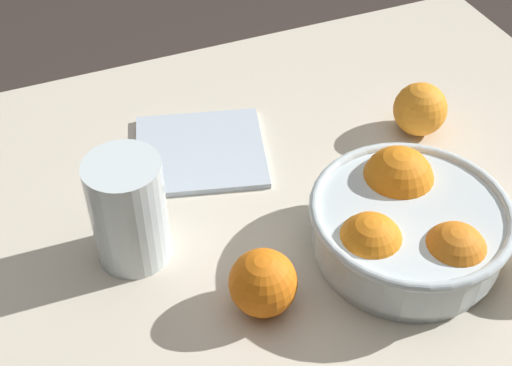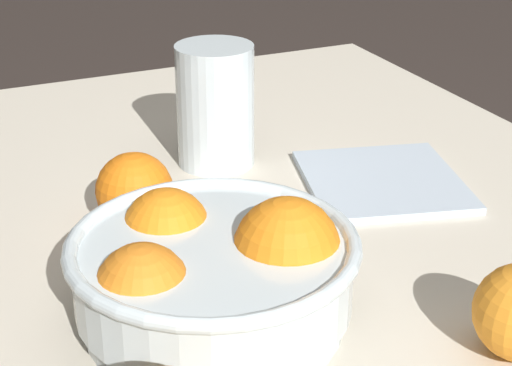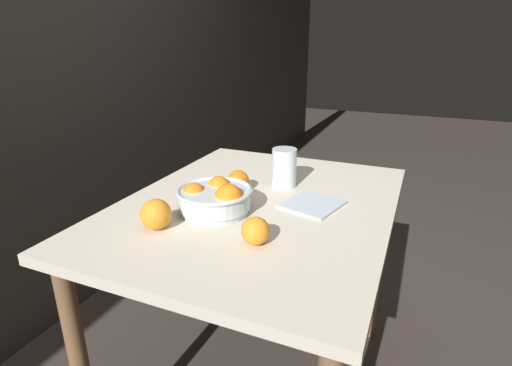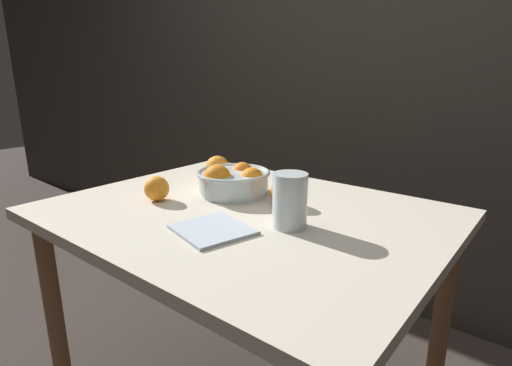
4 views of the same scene
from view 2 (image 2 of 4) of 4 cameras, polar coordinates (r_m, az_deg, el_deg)
name	(u,v)px [view 2 (image 2 of 4)]	position (r m, az deg, el deg)	size (l,w,h in m)	color
dining_table	(256,324)	(0.84, -0.02, -9.37)	(1.03, 0.81, 0.76)	beige
fruit_bowl	(214,271)	(0.65, -2.85, -5.85)	(0.22, 0.22, 0.10)	silver
juice_glass	(215,112)	(0.92, -2.72, 4.77)	(0.08, 0.08, 0.13)	#F4A314
orange_loose_near_bowl	(135,191)	(0.80, -8.10, -0.50)	(0.07, 0.07, 0.07)	orange
napkin	(382,181)	(0.89, 8.43, 0.12)	(0.17, 0.16, 0.01)	silver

